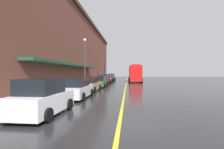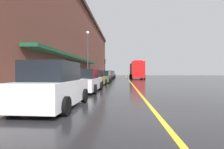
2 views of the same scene
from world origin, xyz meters
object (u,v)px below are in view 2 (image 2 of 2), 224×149
object	(u,v)px
parked_car_2	(95,79)
parked_car_5	(108,75)
parked_car_6	(110,75)
parking_meter_0	(95,75)
parking_meter_3	(21,81)
parked_car_0	(54,87)
parked_car_7	(111,75)
parking_meter_1	(86,75)
parking_meter_2	(82,76)
traffic_light_near	(105,65)
parked_car_3	(103,77)
fire_truck	(137,70)
street_lamp_left	(88,51)
parked_car_1	(86,81)
parked_car_4	(106,76)

from	to	relation	value
parked_car_2	parked_car_5	distance (m)	16.81
parked_car_6	parking_meter_0	world-z (taller)	parked_car_6
parking_meter_0	parking_meter_3	world-z (taller)	same
parked_car_0	parked_car_7	distance (m)	38.14
parking_meter_1	parking_meter_3	distance (m)	12.96
parking_meter_2	traffic_light_near	world-z (taller)	traffic_light_near
parked_car_3	parking_meter_0	bearing A→B (deg)	32.51
parking_meter_2	traffic_light_near	distance (m)	22.79
parking_meter_0	parking_meter_1	xyz separation A→B (m)	(0.00, -6.20, 0.00)
parked_car_5	parking_meter_2	size ratio (longest dim) A/B	3.24
parked_car_2	parking_meter_3	size ratio (longest dim) A/B	3.56
parked_car_0	parked_car_3	world-z (taller)	parked_car_0
parked_car_5	parked_car_7	distance (m)	10.19
parked_car_2	fire_truck	world-z (taller)	fire_truck
parked_car_3	parked_car_6	world-z (taller)	parked_car_6
fire_truck	parking_meter_0	xyz separation A→B (m)	(-7.26, -11.74, -0.76)
parked_car_5	parked_car_0	bearing A→B (deg)	-179.49
traffic_light_near	parked_car_0	bearing A→B (deg)	-87.58
parked_car_5	fire_truck	size ratio (longest dim) A/B	0.52
parked_car_7	parked_car_0	bearing A→B (deg)	-178.45
parked_car_2	street_lamp_left	bearing A→B (deg)	20.34
parked_car_6	fire_truck	distance (m)	6.29
parking_meter_0	street_lamp_left	distance (m)	4.21
parked_car_0	parking_meter_1	distance (m)	13.25
parked_car_1	traffic_light_near	size ratio (longest dim) A/B	1.08
parked_car_6	fire_truck	world-z (taller)	fire_truck
parked_car_6	parking_meter_1	bearing A→B (deg)	177.09
parked_car_0	traffic_light_near	world-z (taller)	traffic_light_near
fire_truck	parked_car_1	bearing A→B (deg)	-13.72
parked_car_3	fire_truck	distance (m)	15.23
fire_truck	parking_meter_3	size ratio (longest dim) A/B	6.29
parked_car_0	parking_meter_0	distance (m)	19.43
parked_car_0	parking_meter_2	world-z (taller)	parked_car_0
street_lamp_left	parking_meter_2	bearing A→B (deg)	-84.06
parked_car_7	parking_meter_0	size ratio (longest dim) A/B	3.21
parking_meter_2	fire_truck	bearing A→B (deg)	70.04
parked_car_2	fire_truck	bearing A→B (deg)	-14.80
fire_truck	parking_meter_0	distance (m)	13.83
parked_car_6	parked_car_0	bearing A→B (deg)	-178.75
parked_car_5	traffic_light_near	world-z (taller)	traffic_light_near
parked_car_2	parking_meter_2	xyz separation A→B (m)	(-1.33, -0.04, 0.29)
parked_car_2	parking_meter_3	distance (m)	11.03
parked_car_7	parking_meter_1	size ratio (longest dim) A/B	3.21
parked_car_2	parked_car_3	distance (m)	5.91
parked_car_0	parking_meter_0	xyz separation A→B (m)	(-1.49, 19.37, 0.21)
parked_car_4	parking_meter_1	size ratio (longest dim) A/B	3.59
parked_car_3	traffic_light_near	world-z (taller)	traffic_light_near
street_lamp_left	parked_car_4	bearing A→B (deg)	71.52
parked_car_4	street_lamp_left	bearing A→B (deg)	162.99
parked_car_5	traffic_light_near	distance (m)	6.43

